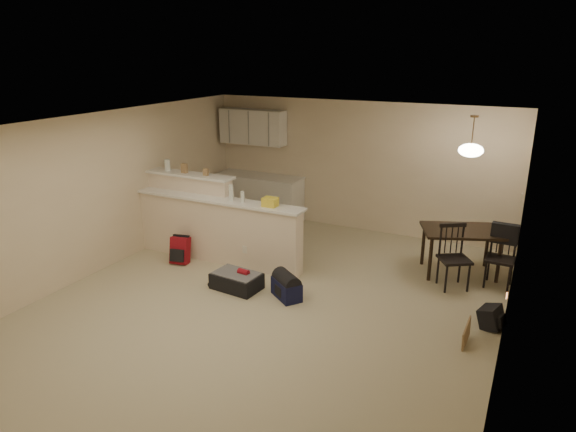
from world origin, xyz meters
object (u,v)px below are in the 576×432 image
Objects in this scene: dining_table at (461,235)px; navy_duffel at (287,289)px; suitcase at (237,281)px; pendant_lamp at (471,150)px; black_daypack at (491,317)px; dining_chair_far at (500,258)px; dining_chair_near at (455,258)px; red_backpack at (180,250)px.

dining_table is 2.91m from navy_duffel.
navy_duffel is at bearing 9.90° from suitcase.
dining_table is 1.34m from pendant_lamp.
navy_duffel is 2.75m from black_daypack.
dining_table is at bearing 38.76° from black_daypack.
dining_chair_far is at bearing -21.24° from pendant_lamp.
navy_duffel is at bearing 115.00° from black_daypack.
dining_chair_near is 2.16× the size of red_backpack.
red_backpack reaches higher than black_daypack.
pendant_lamp is at bearing 80.28° from navy_duffel.
red_backpack reaches higher than navy_duffel.
dining_chair_far reaches higher than black_daypack.
dining_chair_near reaches higher than navy_duffel.
dining_chair_near is at bearing 2.57° from red_backpack.
dining_chair_far is at bearing -2.18° from dining_chair_near.
dining_table is at bearing 9.80° from red_backpack.
dining_table is at bearing 161.50° from dining_chair_far.
suitcase is at bearing -144.48° from pendant_lamp.
dining_table reaches higher than black_daypack.
pendant_lamp is 3.99m from suitcase.
dining_chair_near reaches higher than black_daypack.
dining_chair_near is at bearing 49.61° from black_daypack.
dining_chair_far is at bearing 69.55° from navy_duffel.
pendant_lamp is 0.67× the size of dining_chair_far.
navy_duffel is (2.16, -0.36, -0.09)m from red_backpack.
navy_duffel is 1.57× the size of black_daypack.
navy_duffel is at bearing -20.61° from red_backpack.
dining_chair_far is 5.04m from red_backpack.
dining_chair_far reaches higher than navy_duffel.
dining_chair_near is 1.95× the size of navy_duffel.
pendant_lamp is at bearing 58.72° from dining_chair_near.
black_daypack is at bearing -89.02° from dining_table.
navy_duffel is (-2.07, -1.98, -0.51)m from dining_table.
dining_chair_far is at bearing -42.99° from dining_table.
pendant_lamp is 1.66m from dining_chair_far.
black_daypack is at bearing 45.48° from navy_duffel.
dining_chair_far is 2.08× the size of red_backpack.
red_backpack is (-4.23, -1.04, -0.26)m from dining_chair_near.
black_daypack is at bearing -10.38° from red_backpack.
dining_chair_far is (0.60, 0.35, -0.02)m from dining_chair_near.
dining_chair_far is 1.32× the size of suitcase.
dining_chair_near is 3.24m from suitcase.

